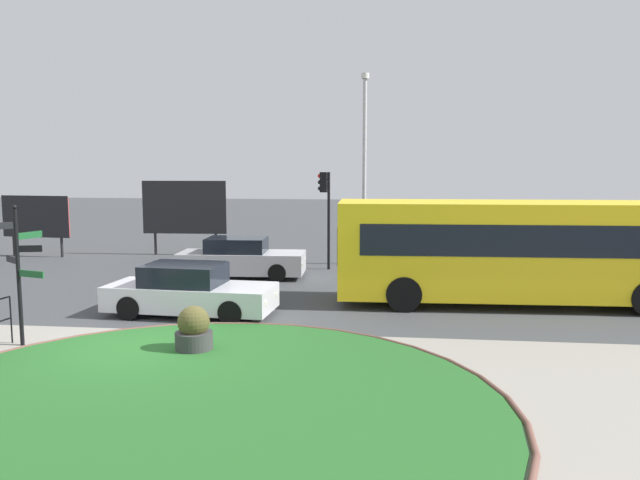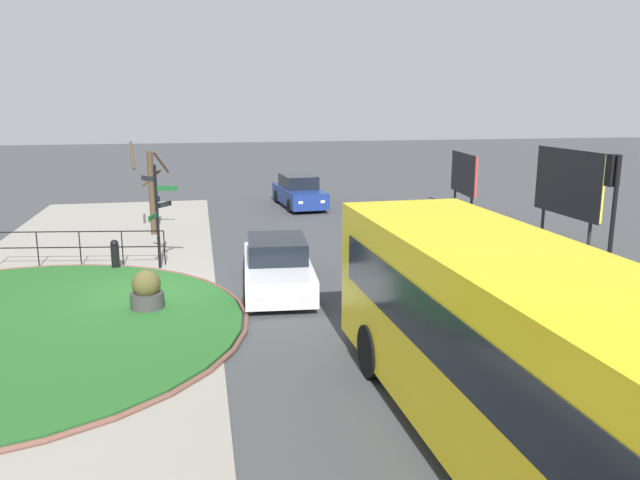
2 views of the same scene
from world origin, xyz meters
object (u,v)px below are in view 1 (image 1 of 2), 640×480
bus_yellow (516,250)px  car_trailing (189,292)px  traffic_light_near (325,198)px  billboard_right (36,218)px  signpost_directional (19,266)px  billboard_left (185,208)px  planter_near_signpost (194,332)px  lamppost_tall (364,163)px  car_near_lane (241,259)px

bus_yellow → car_trailing: size_ratio=2.24×
traffic_light_near → billboard_right: bearing=-5.4°
traffic_light_near → signpost_directional: bearing=66.0°
car_trailing → billboard_left: (-3.83, 10.99, 1.48)m
car_trailing → planter_near_signpost: size_ratio=4.42×
lamppost_tall → bus_yellow: bearing=-55.6°
bus_yellow → billboard_left: 15.55m
billboard_left → planter_near_signpost: (5.05, -14.36, -1.65)m
bus_yellow → lamppost_tall: size_ratio=1.35×
lamppost_tall → billboard_right: 14.83m
car_trailing → traffic_light_near: bearing=74.0°
billboard_right → planter_near_signpost: 17.57m
traffic_light_near → billboard_left: size_ratio=0.99×
traffic_light_near → car_trailing: bearing=73.0°
traffic_light_near → lamppost_tall: size_ratio=0.49×
billboard_left → lamppost_tall: bearing=-14.7°
car_trailing → traffic_light_near: traffic_light_near is taller
planter_near_signpost → bus_yellow: bearing=35.9°
car_trailing → traffic_light_near: 8.67m
billboard_left → signpost_directional: bearing=-88.5°
signpost_directional → billboard_right: (-7.48, 13.11, -0.10)m
lamppost_tall → billboard_left: lamppost_tall is taller
bus_yellow → billboard_left: bearing=-35.9°
traffic_light_near → lamppost_tall: 2.40m
car_near_lane → billboard_left: bearing=123.8°
signpost_directional → car_trailing: signpost_directional is taller
bus_yellow → lamppost_tall: 8.75m
bus_yellow → planter_near_signpost: bus_yellow is taller
traffic_light_near → lamppost_tall: bearing=-134.0°
car_near_lane → traffic_light_near: traffic_light_near is taller
bus_yellow → lamppost_tall: bearing=-57.6°
signpost_directional → lamppost_tall: 14.59m
traffic_light_near → planter_near_signpost: (-1.67, -11.27, -2.31)m
billboard_right → lamppost_tall: bearing=3.4°
car_trailing → billboard_right: 14.28m
signpost_directional → car_near_lane: (2.83, 9.03, -1.16)m
signpost_directional → car_near_lane: size_ratio=0.70×
signpost_directional → planter_near_signpost: signpost_directional is taller
signpost_directional → car_near_lane: 9.54m
signpost_directional → bus_yellow: 13.14m
car_trailing → billboard_left: bearing=113.3°
bus_yellow → car_trailing: (-9.08, -2.33, -0.98)m
signpost_directional → bus_yellow: size_ratio=0.31×
bus_yellow → traffic_light_near: traffic_light_near is taller
car_near_lane → planter_near_signpost: car_near_lane is taller
car_trailing → lamppost_tall: lamppost_tall is taller
signpost_directional → traffic_light_near: 12.57m
signpost_directional → billboard_right: signpost_directional is taller
bus_yellow → car_near_lane: 9.73m
car_trailing → billboard_right: size_ratio=1.40×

